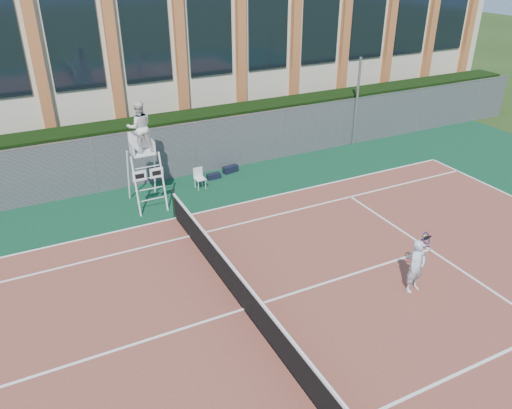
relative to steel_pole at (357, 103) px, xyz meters
name	(u,v)px	position (x,y,z in m)	size (l,w,h in m)	color
ground	(244,310)	(-9.89, -8.70, -2.05)	(120.00, 120.00, 0.00)	#233814
apron	(228,289)	(-9.89, -7.70, -2.04)	(36.00, 20.00, 0.01)	#0D3926
tennis_court	(244,309)	(-9.89, -8.70, -2.03)	(23.77, 10.97, 0.02)	brown
tennis_net	(244,293)	(-9.89, -8.70, -1.51)	(0.10, 11.30, 1.10)	black
fence	(147,157)	(-9.89, 0.10, -0.95)	(40.00, 0.06, 2.20)	#595E60
hedge	(139,147)	(-9.89, 1.30, -0.95)	(40.00, 1.40, 2.20)	black
building	(92,41)	(-9.89, 9.25, 2.10)	(45.00, 10.60, 8.22)	beige
steel_pole	(357,103)	(0.00, 0.00, 0.00)	(0.12, 0.12, 4.09)	#9EA0A5
umpire_chair	(140,130)	(-10.45, -1.65, 0.79)	(1.08, 1.67, 3.88)	white
plastic_chair	(199,176)	(-8.26, -1.22, -1.56)	(0.41, 0.41, 0.81)	silver
sports_bag_near	(230,169)	(-6.57, -0.40, -1.90)	(0.65, 0.26, 0.28)	black
sports_bag_far	(214,176)	(-7.45, -0.69, -1.93)	(0.56, 0.24, 0.22)	black
tennis_player	(416,266)	(-5.40, -10.02, -1.24)	(0.91, 0.64, 1.58)	silver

